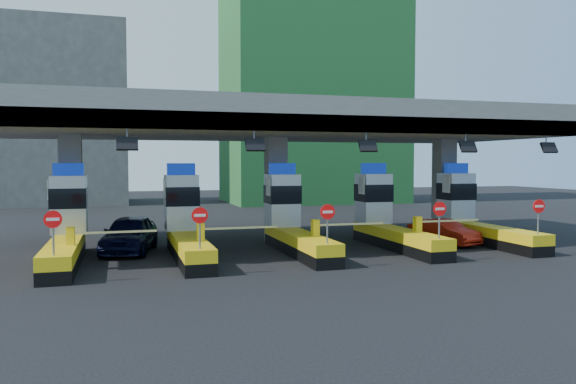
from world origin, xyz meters
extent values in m
plane|color=black|center=(0.00, 0.00, 0.00)|extent=(120.00, 120.00, 0.00)
cube|color=slate|center=(0.00, 3.00, 6.25)|extent=(28.00, 12.00, 1.50)
cube|color=#4C4C49|center=(0.00, -2.70, 5.85)|extent=(28.00, 0.60, 0.70)
cube|color=slate|center=(-10.00, 3.00, 2.75)|extent=(1.00, 1.00, 5.50)
cube|color=slate|center=(0.00, 3.00, 2.75)|extent=(1.00, 1.00, 5.50)
cube|color=slate|center=(10.00, 3.00, 2.75)|extent=(1.00, 1.00, 5.50)
cylinder|color=slate|center=(-7.50, -2.70, 5.25)|extent=(0.06, 0.06, 0.50)
cube|color=black|center=(-7.50, -2.90, 4.90)|extent=(0.80, 0.38, 0.54)
cylinder|color=slate|center=(-2.50, -2.70, 5.25)|extent=(0.06, 0.06, 0.50)
cube|color=black|center=(-2.50, -2.90, 4.90)|extent=(0.80, 0.38, 0.54)
cylinder|color=slate|center=(2.50, -2.70, 5.25)|extent=(0.06, 0.06, 0.50)
cube|color=black|center=(2.50, -2.90, 4.90)|extent=(0.80, 0.38, 0.54)
cylinder|color=slate|center=(7.50, -2.70, 5.25)|extent=(0.06, 0.06, 0.50)
cube|color=black|center=(7.50, -2.90, 4.90)|extent=(0.80, 0.38, 0.54)
cylinder|color=slate|center=(12.00, -2.70, 5.25)|extent=(0.06, 0.06, 0.50)
cube|color=black|center=(12.00, -2.90, 4.90)|extent=(0.80, 0.38, 0.54)
cube|color=black|center=(-10.00, -1.00, 0.25)|extent=(1.20, 8.00, 0.50)
cube|color=#E5B70C|center=(-10.00, -1.00, 0.75)|extent=(1.20, 8.00, 0.50)
cube|color=#9EA3A8|center=(-10.00, 1.80, 2.30)|extent=(1.50, 1.50, 2.60)
cube|color=black|center=(-10.00, 1.78, 2.60)|extent=(1.56, 1.56, 0.90)
cube|color=#0C2DBF|center=(-10.00, 1.80, 3.88)|extent=(1.30, 0.35, 0.55)
cube|color=white|center=(-10.80, 1.50, 3.00)|extent=(0.06, 0.70, 0.90)
cylinder|color=slate|center=(-10.00, -4.60, 1.65)|extent=(0.07, 0.07, 1.30)
cylinder|color=red|center=(-10.00, -4.63, 2.25)|extent=(0.60, 0.04, 0.60)
cube|color=white|center=(-10.00, -4.65, 2.25)|extent=(0.42, 0.02, 0.10)
cube|color=#E5B70C|center=(-9.65, -2.20, 1.35)|extent=(0.30, 0.35, 0.70)
cube|color=white|center=(-8.00, -2.20, 1.45)|extent=(3.20, 0.08, 0.08)
cube|color=black|center=(-5.00, -1.00, 0.25)|extent=(1.20, 8.00, 0.50)
cube|color=#E5B70C|center=(-5.00, -1.00, 0.75)|extent=(1.20, 8.00, 0.50)
cube|color=#9EA3A8|center=(-5.00, 1.80, 2.30)|extent=(1.50, 1.50, 2.60)
cube|color=black|center=(-5.00, 1.78, 2.60)|extent=(1.56, 1.56, 0.90)
cube|color=#0C2DBF|center=(-5.00, 1.80, 3.88)|extent=(1.30, 0.35, 0.55)
cube|color=white|center=(-5.80, 1.50, 3.00)|extent=(0.06, 0.70, 0.90)
cylinder|color=slate|center=(-5.00, -4.60, 1.65)|extent=(0.07, 0.07, 1.30)
cylinder|color=red|center=(-5.00, -4.63, 2.25)|extent=(0.60, 0.04, 0.60)
cube|color=white|center=(-5.00, -4.65, 2.25)|extent=(0.42, 0.02, 0.10)
cube|color=#E5B70C|center=(-4.65, -2.20, 1.35)|extent=(0.30, 0.35, 0.70)
cube|color=white|center=(-3.00, -2.20, 1.45)|extent=(3.20, 0.08, 0.08)
cube|color=black|center=(0.00, -1.00, 0.25)|extent=(1.20, 8.00, 0.50)
cube|color=#E5B70C|center=(0.00, -1.00, 0.75)|extent=(1.20, 8.00, 0.50)
cube|color=#9EA3A8|center=(0.00, 1.80, 2.30)|extent=(1.50, 1.50, 2.60)
cube|color=black|center=(0.00, 1.78, 2.60)|extent=(1.56, 1.56, 0.90)
cube|color=#0C2DBF|center=(0.00, 1.80, 3.88)|extent=(1.30, 0.35, 0.55)
cube|color=white|center=(-0.80, 1.50, 3.00)|extent=(0.06, 0.70, 0.90)
cylinder|color=slate|center=(0.00, -4.60, 1.65)|extent=(0.07, 0.07, 1.30)
cylinder|color=red|center=(0.00, -4.63, 2.25)|extent=(0.60, 0.04, 0.60)
cube|color=white|center=(0.00, -4.65, 2.25)|extent=(0.42, 0.02, 0.10)
cube|color=#E5B70C|center=(0.35, -2.20, 1.35)|extent=(0.30, 0.35, 0.70)
cube|color=white|center=(2.00, -2.20, 1.45)|extent=(3.20, 0.08, 0.08)
cube|color=black|center=(5.00, -1.00, 0.25)|extent=(1.20, 8.00, 0.50)
cube|color=#E5B70C|center=(5.00, -1.00, 0.75)|extent=(1.20, 8.00, 0.50)
cube|color=#9EA3A8|center=(5.00, 1.80, 2.30)|extent=(1.50, 1.50, 2.60)
cube|color=black|center=(5.00, 1.78, 2.60)|extent=(1.56, 1.56, 0.90)
cube|color=#0C2DBF|center=(5.00, 1.80, 3.88)|extent=(1.30, 0.35, 0.55)
cube|color=white|center=(4.20, 1.50, 3.00)|extent=(0.06, 0.70, 0.90)
cylinder|color=slate|center=(5.00, -4.60, 1.65)|extent=(0.07, 0.07, 1.30)
cylinder|color=red|center=(5.00, -4.63, 2.25)|extent=(0.60, 0.04, 0.60)
cube|color=white|center=(5.00, -4.65, 2.25)|extent=(0.42, 0.02, 0.10)
cube|color=#E5B70C|center=(5.35, -2.20, 1.35)|extent=(0.30, 0.35, 0.70)
cube|color=white|center=(7.00, -2.20, 1.45)|extent=(3.20, 0.08, 0.08)
cube|color=black|center=(10.00, -1.00, 0.25)|extent=(1.20, 8.00, 0.50)
cube|color=#E5B70C|center=(10.00, -1.00, 0.75)|extent=(1.20, 8.00, 0.50)
cube|color=#9EA3A8|center=(10.00, 1.80, 2.30)|extent=(1.50, 1.50, 2.60)
cube|color=black|center=(10.00, 1.78, 2.60)|extent=(1.56, 1.56, 0.90)
cube|color=#0C2DBF|center=(10.00, 1.80, 3.88)|extent=(1.30, 0.35, 0.55)
cube|color=white|center=(9.20, 1.50, 3.00)|extent=(0.06, 0.70, 0.90)
cylinder|color=slate|center=(10.00, -4.60, 1.65)|extent=(0.07, 0.07, 1.30)
cylinder|color=red|center=(10.00, -4.63, 2.25)|extent=(0.60, 0.04, 0.60)
cube|color=white|center=(10.00, -4.65, 2.25)|extent=(0.42, 0.02, 0.10)
cube|color=#E5B70C|center=(10.35, -2.20, 1.35)|extent=(0.30, 0.35, 0.70)
cube|color=white|center=(12.00, -2.20, 1.45)|extent=(3.20, 0.08, 0.08)
cube|color=#1E5926|center=(12.00, 32.00, 14.00)|extent=(18.00, 12.00, 28.00)
cube|color=#4C4C49|center=(-14.00, 36.00, 9.00)|extent=(14.00, 10.00, 18.00)
imported|color=black|center=(-7.39, 1.83, 0.86)|extent=(3.11, 5.40, 1.73)
imported|color=#AC1C0D|center=(8.01, -0.18, 0.64)|extent=(2.38, 4.13, 1.29)
camera|label=1|loc=(-7.78, -25.16, 4.18)|focal=35.00mm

